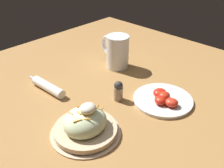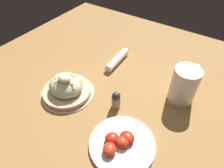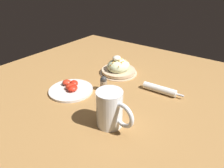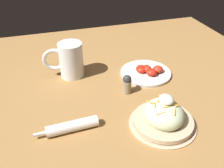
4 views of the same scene
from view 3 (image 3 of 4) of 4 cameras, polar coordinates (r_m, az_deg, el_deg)
The scene contains 6 objects.
ground_plane at distance 1.00m, azimuth -1.36°, elevation -1.30°, with size 1.43×1.43×0.00m, color #9E703D.
salad_plate at distance 1.15m, azimuth 1.85°, elevation 4.63°, with size 0.22×0.22×0.11m.
beer_mug at distance 0.74m, azimuth -0.46°, elevation -7.61°, with size 0.10×0.16×0.15m.
napkin_roll at distance 0.99m, azimuth 13.53°, elevation -1.46°, with size 0.04×0.20×0.04m.
tomato_plate at distance 1.00m, azimuth -11.66°, elevation -1.32°, with size 0.21×0.21×0.04m.
salt_shaker at distance 0.97m, azimuth -2.43°, elevation 0.20°, with size 0.03×0.03×0.08m.
Camera 3 is at (-0.68, -0.53, 0.51)m, focal length 31.94 mm.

